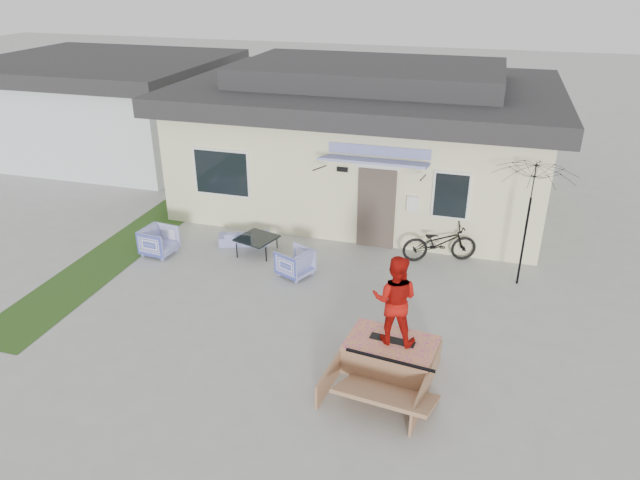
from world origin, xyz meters
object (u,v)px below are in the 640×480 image
(armchair_right, at_px, (295,261))
(patio_umbrella, at_px, (528,213))
(coffee_table, at_px, (257,245))
(skateboard, at_px, (392,340))
(skater, at_px, (395,298))
(bicycle, at_px, (440,239))
(armchair_left, at_px, (159,240))
(skate_ramp, at_px, (391,354))
(loveseat, at_px, (244,235))

(armchair_right, xyz_separation_m, patio_umbrella, (5.01, 1.04, 1.38))
(coffee_table, height_order, skateboard, skateboard)
(coffee_table, height_order, skater, skater)
(skater, bearing_deg, bicycle, -95.43)
(armchair_right, height_order, patio_umbrella, patio_umbrella)
(armchair_left, xyz_separation_m, patio_umbrella, (8.62, 0.94, 1.36))
(coffee_table, distance_m, bicycle, 4.54)
(armchair_left, height_order, bicycle, bicycle)
(bicycle, relative_size, patio_umbrella, 0.83)
(skater, bearing_deg, coffee_table, -41.85)
(armchair_left, height_order, coffee_table, armchair_left)
(armchair_left, distance_m, coffee_table, 2.45)
(patio_umbrella, distance_m, skater, 4.41)
(armchair_left, xyz_separation_m, skateboard, (6.37, -2.83, 0.16))
(skate_ramp, xyz_separation_m, skateboard, (0.01, 0.05, 0.29))
(patio_umbrella, xyz_separation_m, skate_ramp, (-2.26, -3.83, -1.49))
(loveseat, distance_m, armchair_left, 2.14)
(armchair_right, distance_m, bicycle, 3.59)
(armchair_right, xyz_separation_m, bicycle, (3.15, 1.71, 0.22))
(armchair_right, height_order, skate_ramp, armchair_right)
(skater, bearing_deg, skate_ramp, 82.92)
(loveseat, height_order, bicycle, bicycle)
(skater, bearing_deg, armchair_left, -24.32)
(armchair_right, xyz_separation_m, skate_ramp, (2.75, -2.79, -0.10))
(skate_ramp, bearing_deg, coffee_table, 144.78)
(coffee_table, bearing_deg, armchair_left, -162.27)
(coffee_table, relative_size, patio_umbrella, 0.39)
(skater, bearing_deg, loveseat, -41.45)
(coffee_table, xyz_separation_m, patio_umbrella, (6.30, 0.20, 1.53))
(loveseat, distance_m, coffee_table, 0.67)
(skate_ramp, bearing_deg, bicycle, 91.63)
(bicycle, xyz_separation_m, skateboard, (-0.40, -4.45, -0.03))
(armchair_left, bearing_deg, skate_ramp, -108.08)
(loveseat, distance_m, skater, 6.18)
(loveseat, relative_size, skate_ramp, 0.62)
(armchair_left, distance_m, skate_ramp, 6.99)
(bicycle, bearing_deg, armchair_left, 83.15)
(armchair_right, height_order, coffee_table, armchair_right)
(skate_ramp, relative_size, skateboard, 2.57)
(skate_ramp, bearing_deg, armchair_right, 141.29)
(bicycle, relative_size, skater, 1.10)
(loveseat, relative_size, skater, 0.78)
(armchair_right, distance_m, skateboard, 3.89)
(armchair_left, relative_size, coffee_table, 0.90)
(armchair_left, bearing_deg, loveseat, -50.94)
(skater, bearing_deg, armchair_right, -45.19)
(coffee_table, bearing_deg, patio_umbrella, 1.82)
(patio_umbrella, xyz_separation_m, skateboard, (-2.25, -3.78, -1.20))
(bicycle, distance_m, skateboard, 4.46)
(bicycle, xyz_separation_m, skater, (-0.40, -4.45, 0.83))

